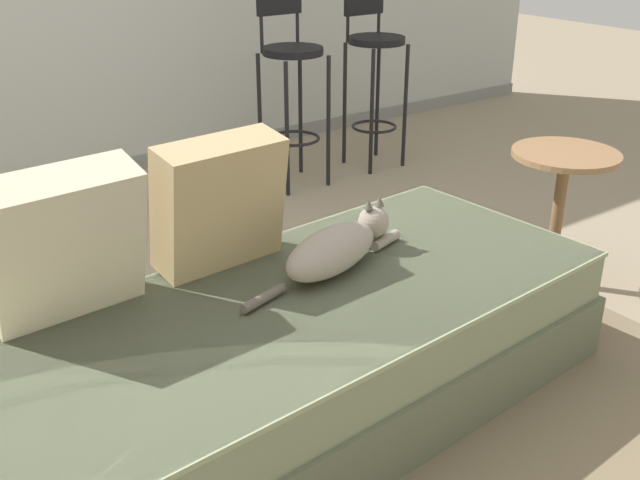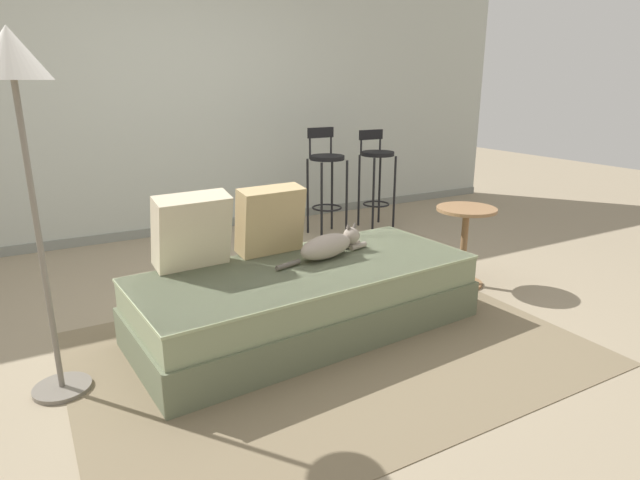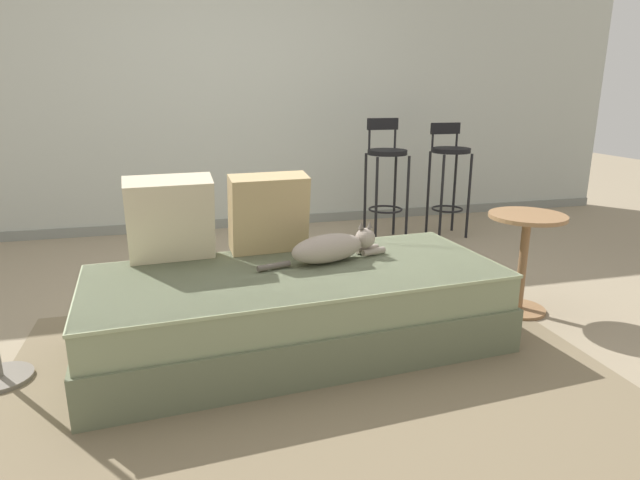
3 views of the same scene
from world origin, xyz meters
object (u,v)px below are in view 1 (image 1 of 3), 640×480
Objects in this scene: bar_stool_near_window at (292,76)px; side_table at (560,200)px; bar_stool_by_doorway at (374,64)px; throw_pillow_middle at (219,203)px; cat at (337,248)px; throw_pillow_corner at (63,243)px; couch at (300,354)px.

bar_stool_near_window is 1.76× the size of side_table.
side_table is at bearing -103.20° from bar_stool_by_doorway.
cat is (0.30, -0.25, -0.15)m from throw_pillow_middle.
throw_pillow_corner is 1.04× the size of throw_pillow_middle.
throw_pillow_middle reaches higher than cat.
cat reaches higher than couch.
side_table is at bearing 4.23° from couch.
bar_stool_by_doorway reaches higher than cat.
bar_stool_near_window is (1.27, 1.48, -0.01)m from throw_pillow_middle.
throw_pillow_middle is at bearing 102.71° from couch.
throw_pillow_corner is at bearing 174.14° from side_table.
bar_stool_near_window is 0.60m from bar_stool_by_doorway.
cat is at bearing -179.72° from side_table.
couch is 2.93× the size of cat.
cat is 0.73× the size of bar_stool_by_doorway.
side_table is (-0.40, -1.72, -0.24)m from bar_stool_by_doorway.
bar_stool_near_window is at bearing 96.58° from side_table.
side_table is (0.20, -1.72, -0.24)m from bar_stool_near_window.
bar_stool_near_window is 1.05× the size of bar_stool_by_doorway.
throw_pillow_middle is 1.95m from bar_stool_near_window.
bar_stool_by_doorway reaches higher than throw_pillow_corner.
bar_stool_near_window is at bearing 56.77° from couch.
couch is 2.14× the size of bar_stool_by_doorway.
bar_stool_near_window is at bearing 49.25° from throw_pillow_middle.
bar_stool_by_doorway is at bearing 76.80° from side_table.
throw_pillow_middle is at bearing 139.87° from cat.
throw_pillow_middle is 0.42× the size of bar_stool_near_window.
cat is at bearing -40.13° from throw_pillow_middle.
throw_pillow_corner is 2.35m from bar_stool_near_window.
cat is 1.22× the size of side_table.
bar_stool_near_window reaches higher than throw_pillow_middle.
throw_pillow_middle is 1.51m from side_table.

